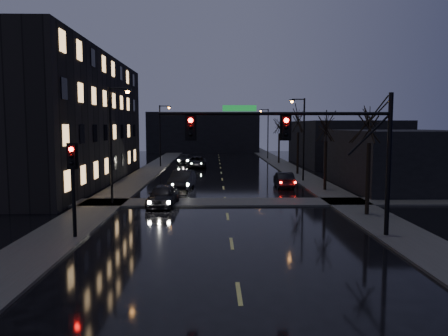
{
  "coord_description": "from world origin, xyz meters",
  "views": [
    {
      "loc": [
        -0.79,
        -11.71,
        5.46
      ],
      "look_at": [
        -0.28,
        11.2,
        3.2
      ],
      "focal_mm": 35.0,
      "sensor_mm": 36.0,
      "label": 1
    }
  ],
  "objects": [
    {
      "name": "lead_car",
      "position": [
        5.35,
        26.34,
        0.67
      ],
      "size": [
        1.47,
        4.07,
        1.33
      ],
      "primitive_type": "imported",
      "rotation": [
        0.0,
        0.0,
        3.13
      ],
      "color": "black",
      "rests_on": "ground"
    },
    {
      "name": "commercial_right_near",
      "position": [
        15.5,
        26.0,
        2.5
      ],
      "size": [
        10.0,
        14.0,
        5.0
      ],
      "primitive_type": "cube",
      "color": "black",
      "rests_on": "ground"
    },
    {
      "name": "signal_pole_left",
      "position": [
        -7.5,
        8.99,
        3.01
      ],
      "size": [
        0.35,
        0.41,
        4.53
      ],
      "color": "black",
      "rests_on": "ground"
    },
    {
      "name": "oncoming_car_d",
      "position": [
        -5.05,
        49.88,
        0.67
      ],
      "size": [
        1.92,
        4.61,
        1.33
      ],
      "primitive_type": "imported",
      "rotation": [
        0.0,
        0.0,
        0.01
      ],
      "color": "black",
      "rests_on": "ground"
    },
    {
      "name": "sidewalk_left",
      "position": [
        -8.5,
        35.0,
        0.06
      ],
      "size": [
        3.0,
        140.0,
        0.12
      ],
      "primitive_type": "cube",
      "color": "#2D2D2B",
      "rests_on": "ground"
    },
    {
      "name": "oncoming_car_b",
      "position": [
        -3.56,
        25.59,
        0.78
      ],
      "size": [
        2.22,
        4.92,
        1.57
      ],
      "primitive_type": "imported",
      "rotation": [
        0.0,
        0.0,
        -0.12
      ],
      "color": "black",
      "rests_on": "ground"
    },
    {
      "name": "far_block",
      "position": [
        -3.0,
        78.0,
        4.0
      ],
      "size": [
        22.0,
        10.0,
        8.0
      ],
      "primitive_type": "cube",
      "color": "black",
      "rests_on": "ground"
    },
    {
      "name": "apartment_block",
      "position": [
        -16.5,
        30.0,
        6.0
      ],
      "size": [
        12.0,
        30.0,
        12.0
      ],
      "primitive_type": "cube",
      "color": "black",
      "rests_on": "ground"
    },
    {
      "name": "oncoming_car_a",
      "position": [
        -4.25,
        17.42,
        0.74
      ],
      "size": [
        2.09,
        4.45,
        1.47
      ],
      "primitive_type": "imported",
      "rotation": [
        0.0,
        0.0,
        -0.08
      ],
      "color": "black",
      "rests_on": "ground"
    },
    {
      "name": "tree_mid_a",
      "position": [
        8.4,
        24.0,
        5.83
      ],
      "size": [
        3.3,
        3.3,
        7.58
      ],
      "color": "black",
      "rests_on": "ground"
    },
    {
      "name": "streetlight_r_far",
      "position": [
        7.58,
        58.0,
        4.77
      ],
      "size": [
        1.53,
        0.28,
        8.0
      ],
      "color": "black",
      "rests_on": "ground"
    },
    {
      "name": "streetlight_l_far",
      "position": [
        -7.58,
        45.0,
        4.77
      ],
      "size": [
        1.53,
        0.28,
        8.0
      ],
      "color": "black",
      "rests_on": "ground"
    },
    {
      "name": "tree_far",
      "position": [
        8.4,
        50.0,
        6.06
      ],
      "size": [
        3.43,
        3.43,
        7.88
      ],
      "color": "black",
      "rests_on": "ground"
    },
    {
      "name": "tree_near",
      "position": [
        8.4,
        14.0,
        6.22
      ],
      "size": [
        3.52,
        3.52,
        8.08
      ],
      "color": "black",
      "rests_on": "ground"
    },
    {
      "name": "sidewalk_cross",
      "position": [
        0.0,
        18.5,
        0.06
      ],
      "size": [
        40.0,
        3.0,
        0.12
      ],
      "primitive_type": "cube",
      "color": "#2D2D2B",
      "rests_on": "ground"
    },
    {
      "name": "oncoming_car_c",
      "position": [
        -3.03,
        44.2,
        0.72
      ],
      "size": [
        2.4,
        5.17,
        1.43
      ],
      "primitive_type": "imported",
      "rotation": [
        0.0,
        0.0,
        0.0
      ],
      "color": "black",
      "rests_on": "ground"
    },
    {
      "name": "sidewalk_right",
      "position": [
        8.5,
        35.0,
        0.06
      ],
      "size": [
        3.0,
        140.0,
        0.12
      ],
      "primitive_type": "cube",
      "color": "#2D2D2B",
      "rests_on": "ground"
    },
    {
      "name": "tree_mid_b",
      "position": [
        8.4,
        36.0,
        6.61
      ],
      "size": [
        3.74,
        3.74,
        8.59
      ],
      "color": "black",
      "rests_on": "ground"
    },
    {
      "name": "streetlight_l_near",
      "position": [
        -7.58,
        18.0,
        4.77
      ],
      "size": [
        1.53,
        0.28,
        8.0
      ],
      "color": "black",
      "rests_on": "ground"
    },
    {
      "name": "signal_mast",
      "position": [
        3.85,
        9.0,
        4.87
      ],
      "size": [
        11.11,
        0.41,
        7.0
      ],
      "color": "black",
      "rests_on": "ground"
    },
    {
      "name": "streetlight_r_mid",
      "position": [
        7.58,
        30.0,
        4.77
      ],
      "size": [
        1.53,
        0.28,
        8.0
      ],
      "color": "black",
      "rests_on": "ground"
    },
    {
      "name": "commercial_right_far",
      "position": [
        17.0,
        48.0,
        3.0
      ],
      "size": [
        12.0,
        18.0,
        6.0
      ],
      "primitive_type": "cube",
      "color": "black",
      "rests_on": "ground"
    },
    {
      "name": "ground",
      "position": [
        0.0,
        0.0,
        0.0
      ],
      "size": [
        160.0,
        160.0,
        0.0
      ],
      "primitive_type": "plane",
      "color": "black",
      "rests_on": "ground"
    }
  ]
}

